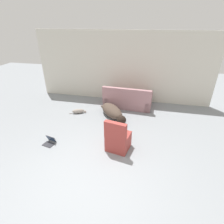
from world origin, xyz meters
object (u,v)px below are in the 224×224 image
Objects in this scene: couch at (128,100)px; dog at (113,112)px; laptop_open at (50,141)px; cat at (79,111)px; side_chair at (118,139)px.

couch reaches higher than dog.
couch is at bearing 70.17° from laptop_open.
couch is 3.17× the size of cat.
dog is 1.50× the size of side_chair.
cat is at bearing 33.84° from couch.
cat is at bearing 99.16° from laptop_open.
dog is at bearing 71.17° from couch.
side_chair is (0.50, -1.70, 0.12)m from dog.
couch is 2.06× the size of side_chair.
side_chair reaches higher than couch.
dog is at bearing -21.57° from cat.
side_chair is (1.79, -1.68, 0.23)m from cat.
couch is at bearing -76.47° from side_chair.
couch is 3.37m from laptop_open.
dog is 1.78m from side_chair.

